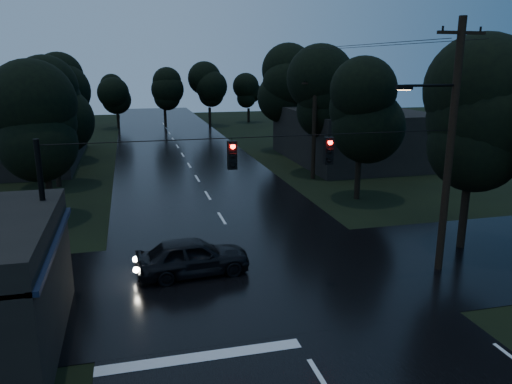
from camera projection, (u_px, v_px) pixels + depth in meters
name	position (u px, v px, depth m)	size (l,w,h in m)	color
main_road	(197.00, 179.00, 36.81)	(12.00, 120.00, 0.02)	black
cross_street	(258.00, 278.00, 19.93)	(60.00, 9.00, 0.02)	black
building_far_right	(351.00, 135.00, 43.34)	(10.00, 14.00, 4.40)	black
building_far_left	(16.00, 133.00, 42.23)	(10.00, 16.00, 5.00)	black
utility_pole_main	(448.00, 144.00, 19.42)	(3.50, 0.30, 10.00)	black
utility_pole_far	(314.00, 126.00, 35.93)	(2.00, 0.30, 7.50)	black
anchor_pole_left	(46.00, 229.00, 16.45)	(0.18, 0.18, 6.00)	black
span_signals	(280.00, 152.00, 17.79)	(15.00, 0.37, 1.12)	black
tree_corner_near	(474.00, 118.00, 21.73)	(4.48, 4.48, 9.44)	black
tree_left_a	(42.00, 124.00, 25.84)	(3.92, 3.92, 8.26)	black
tree_left_b	(51.00, 105.00, 33.11)	(4.20, 4.20, 8.85)	black
tree_left_c	(59.00, 91.00, 42.25)	(4.48, 4.48, 9.44)	black
tree_right_a	(361.00, 109.00, 30.03)	(4.20, 4.20, 8.85)	black
tree_right_b	(322.00, 94.00, 37.58)	(4.48, 4.48, 9.44)	black
tree_right_c	(289.00, 84.00, 47.01)	(4.76, 4.76, 10.03)	black
car	(193.00, 256.00, 20.06)	(1.83, 4.54, 1.55)	black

